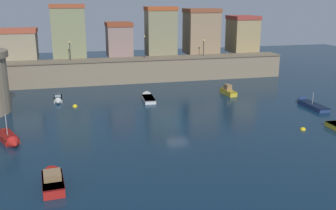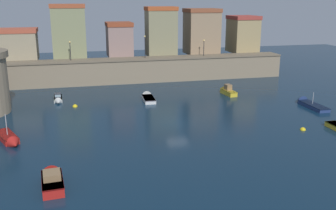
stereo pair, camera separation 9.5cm
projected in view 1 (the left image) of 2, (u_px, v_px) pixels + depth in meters
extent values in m
plane|color=#0C2338|center=(178.00, 123.00, 46.25)|extent=(136.99, 136.99, 0.00)
cube|color=gray|center=(141.00, 70.00, 68.88)|extent=(52.19, 3.80, 3.95)
cube|color=#73644F|center=(141.00, 59.00, 68.32)|extent=(52.19, 4.10, 0.24)
cube|color=tan|center=(14.00, 47.00, 66.82)|extent=(7.75, 4.88, 4.71)
cube|color=#B54F37|center=(12.00, 31.00, 66.11)|extent=(8.06, 5.08, 0.70)
cube|color=gray|center=(69.00, 34.00, 67.92)|extent=(5.69, 3.72, 8.74)
cube|color=#A74D2E|center=(67.00, 6.00, 66.68)|extent=(5.91, 3.87, 0.70)
cube|color=gray|center=(119.00, 41.00, 71.19)|extent=(4.43, 5.37, 5.49)
cube|color=brown|center=(119.00, 24.00, 70.38)|extent=(4.60, 5.58, 0.70)
cube|color=gray|center=(161.00, 33.00, 72.04)|extent=(5.38, 4.12, 8.22)
cube|color=#B44E26|center=(161.00, 8.00, 70.87)|extent=(5.59, 4.28, 0.70)
cube|color=#997D5E|center=(201.00, 33.00, 74.63)|extent=(5.95, 5.48, 7.82)
cube|color=brown|center=(202.00, 10.00, 73.51)|extent=(6.19, 5.70, 0.70)
cube|color=tan|center=(242.00, 36.00, 76.96)|extent=(4.90, 5.75, 6.40)
cube|color=#A43B32|center=(243.00, 17.00, 76.02)|extent=(5.10, 5.98, 0.70)
cylinder|color=black|center=(70.00, 52.00, 65.12)|extent=(0.12, 0.12, 2.93)
sphere|color=#F9D172|center=(69.00, 42.00, 64.69)|extent=(0.32, 0.32, 0.32)
cylinder|color=black|center=(145.00, 48.00, 68.00)|extent=(0.12, 0.12, 3.57)
sphere|color=#F9D172|center=(145.00, 36.00, 67.49)|extent=(0.32, 0.32, 0.32)
cylinder|color=black|center=(204.00, 48.00, 70.66)|extent=(0.12, 0.12, 2.64)
sphere|color=#F9D172|center=(204.00, 40.00, 70.27)|extent=(0.32, 0.32, 0.32)
cube|color=silver|center=(58.00, 99.00, 56.33)|extent=(1.22, 3.45, 0.52)
cone|color=silver|center=(58.00, 102.00, 54.34)|extent=(1.09, 0.99, 1.06)
cube|color=#6A7A58|center=(58.00, 97.00, 56.27)|extent=(1.25, 3.52, 0.08)
cube|color=#333842|center=(58.00, 95.00, 55.93)|extent=(0.91, 1.21, 0.57)
cube|color=#99B7C6|center=(58.00, 96.00, 55.37)|extent=(0.79, 0.08, 0.34)
cube|color=red|center=(53.00, 184.00, 30.13)|extent=(1.87, 3.84, 0.79)
cone|color=red|center=(52.00, 171.00, 32.26)|extent=(1.57, 1.16, 1.49)
cube|color=#5F0B0A|center=(53.00, 179.00, 30.04)|extent=(1.91, 3.92, 0.08)
cube|color=olive|center=(52.00, 175.00, 30.06)|extent=(1.43, 1.59, 0.53)
cube|color=navy|center=(313.00, 106.00, 52.54)|extent=(1.61, 5.22, 0.50)
cone|color=navy|center=(300.00, 100.00, 55.59)|extent=(1.50, 1.41, 1.50)
cube|color=black|center=(313.00, 104.00, 52.49)|extent=(1.64, 5.32, 0.08)
cylinder|color=#B2B2B7|center=(313.00, 98.00, 52.53)|extent=(0.08, 0.08, 1.56)
cube|color=red|center=(7.00, 137.00, 40.61)|extent=(2.93, 4.53, 0.60)
cone|color=red|center=(14.00, 144.00, 38.50)|extent=(1.68, 1.62, 1.31)
cube|color=#4D110C|center=(7.00, 134.00, 40.54)|extent=(2.98, 4.62, 0.08)
cylinder|color=#B2B2B7|center=(6.00, 125.00, 40.00)|extent=(0.08, 0.08, 2.25)
cube|color=white|center=(149.00, 99.00, 55.98)|extent=(1.71, 4.19, 0.53)
cone|color=white|center=(146.00, 95.00, 58.43)|extent=(1.49, 1.22, 1.44)
cube|color=gray|center=(149.00, 98.00, 55.92)|extent=(1.74, 4.27, 0.08)
cube|color=gold|center=(228.00, 92.00, 59.62)|extent=(1.49, 3.53, 0.71)
cone|color=gold|center=(222.00, 89.00, 61.58)|extent=(1.20, 1.06, 1.12)
cube|color=olive|center=(229.00, 90.00, 59.54)|extent=(1.52, 3.60, 0.08)
cube|color=olive|center=(228.00, 87.00, 59.65)|extent=(0.94, 1.25, 0.86)
cube|color=#99B7C6|center=(226.00, 86.00, 60.17)|extent=(0.76, 0.13, 0.51)
sphere|color=yellow|center=(75.00, 107.00, 53.02)|extent=(0.68, 0.68, 0.68)
sphere|color=yellow|center=(303.00, 130.00, 43.68)|extent=(0.63, 0.63, 0.63)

